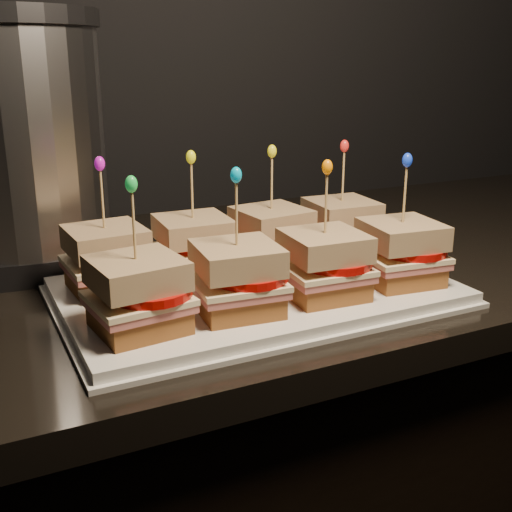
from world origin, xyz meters
name	(u,v)px	position (x,y,z in m)	size (l,w,h in m)	color
cabinet	(329,492)	(0.45, 1.67, 0.43)	(2.24, 0.64, 0.85)	black
granite_slab	(339,256)	(0.45, 1.67, 0.87)	(2.28, 0.68, 0.04)	black
platter	(256,292)	(0.23, 1.52, 0.90)	(0.46, 0.28, 0.02)	white
platter_rim	(256,296)	(0.23, 1.52, 0.89)	(0.47, 0.30, 0.01)	white
sandwich_0_bread_bot	(108,279)	(0.06, 1.58, 0.92)	(0.08, 0.08, 0.02)	#5E2E0F
sandwich_0_ham	(107,267)	(0.06, 1.58, 0.93)	(0.09, 0.09, 0.01)	#B25952
sandwich_0_cheese	(107,261)	(0.06, 1.58, 0.94)	(0.09, 0.09, 0.01)	#FCE7AF
sandwich_0_tomato	(118,255)	(0.08, 1.58, 0.95)	(0.08, 0.08, 0.01)	#B40D08
sandwich_0_bread_top	(105,240)	(0.06, 1.58, 0.97)	(0.09, 0.09, 0.03)	brown
sandwich_0_pick	(103,203)	(0.06, 1.58, 1.01)	(0.00, 0.00, 0.09)	tan
sandwich_0_frill	(100,164)	(0.06, 1.58, 1.06)	(0.01, 0.01, 0.02)	#CC12C8
sandwich_1_bread_bot	(194,267)	(0.17, 1.58, 0.92)	(0.08, 0.08, 0.02)	#5E2E0F
sandwich_1_ham	(194,255)	(0.17, 1.58, 0.93)	(0.09, 0.09, 0.01)	#B25952
sandwich_1_cheese	(194,250)	(0.17, 1.58, 0.94)	(0.09, 0.09, 0.01)	#FCE7AF
sandwich_1_tomato	(204,244)	(0.19, 1.58, 0.95)	(0.08, 0.08, 0.01)	#B40D08
sandwich_1_bread_top	(193,229)	(0.17, 1.58, 0.97)	(0.09, 0.09, 0.03)	brown
sandwich_1_pick	(192,194)	(0.17, 1.58, 1.01)	(0.00, 0.00, 0.09)	tan
sandwich_1_frill	(191,157)	(0.17, 1.58, 1.06)	(0.01, 0.01, 0.02)	yellow
sandwich_2_bread_bot	(271,255)	(0.28, 1.58, 0.92)	(0.08, 0.08, 0.02)	#5E2E0F
sandwich_2_ham	(271,244)	(0.28, 1.58, 0.93)	(0.09, 0.09, 0.01)	#B25952
sandwich_2_cheese	(271,239)	(0.28, 1.58, 0.94)	(0.09, 0.09, 0.01)	#FCE7AF
sandwich_2_tomato	(282,234)	(0.30, 1.58, 0.95)	(0.08, 0.08, 0.01)	#B40D08
sandwich_2_bread_top	(271,220)	(0.28, 1.58, 0.97)	(0.09, 0.09, 0.03)	brown
sandwich_2_pick	(272,186)	(0.28, 1.58, 1.01)	(0.00, 0.00, 0.09)	tan
sandwich_2_frill	(272,151)	(0.28, 1.58, 1.06)	(0.01, 0.01, 0.02)	yellow
sandwich_3_bread_bot	(340,245)	(0.39, 1.58, 0.92)	(0.08, 0.08, 0.02)	#5E2E0F
sandwich_3_ham	(341,234)	(0.39, 1.58, 0.93)	(0.09, 0.09, 0.01)	#B25952
sandwich_3_cheese	(341,229)	(0.39, 1.58, 0.94)	(0.09, 0.09, 0.01)	#FCE7AF
sandwich_3_tomato	(351,224)	(0.40, 1.58, 0.95)	(0.08, 0.08, 0.01)	#B40D08
sandwich_3_bread_top	(342,211)	(0.39, 1.58, 0.97)	(0.09, 0.09, 0.03)	brown
sandwich_3_pick	(343,179)	(0.39, 1.58, 1.01)	(0.00, 0.00, 0.09)	tan
sandwich_3_frill	(344,146)	(0.39, 1.58, 1.06)	(0.01, 0.01, 0.02)	red
sandwich_4_bread_bot	(139,319)	(0.06, 1.45, 0.92)	(0.08, 0.08, 0.02)	#5E2E0F
sandwich_4_ham	(138,304)	(0.06, 1.45, 0.93)	(0.09, 0.09, 0.01)	#B25952
sandwich_4_cheese	(138,298)	(0.06, 1.45, 0.94)	(0.09, 0.09, 0.01)	#FCE7AF
sandwich_4_tomato	(151,291)	(0.08, 1.44, 0.95)	(0.08, 0.08, 0.01)	#B40D08
sandwich_4_bread_top	(137,273)	(0.06, 1.45, 0.97)	(0.09, 0.09, 0.03)	brown
sandwich_4_pick	(134,230)	(0.06, 1.45, 1.01)	(0.00, 0.00, 0.09)	tan
sandwich_4_frill	(131,184)	(0.06, 1.45, 1.06)	(0.01, 0.01, 0.02)	green
sandwich_5_bread_bot	(237,301)	(0.17, 1.45, 0.92)	(0.08, 0.08, 0.02)	#5E2E0F
sandwich_5_ham	(237,288)	(0.17, 1.45, 0.93)	(0.09, 0.09, 0.01)	#B25952
sandwich_5_cheese	(237,282)	(0.17, 1.45, 0.94)	(0.09, 0.09, 0.01)	#FCE7AF
sandwich_5_tomato	(250,275)	(0.19, 1.44, 0.95)	(0.08, 0.08, 0.01)	#B40D08
sandwich_5_bread_top	(237,258)	(0.17, 1.45, 0.97)	(0.09, 0.09, 0.03)	brown
sandwich_5_pick	(237,218)	(0.17, 1.45, 1.01)	(0.00, 0.00, 0.09)	tan
sandwich_5_frill	(236,175)	(0.17, 1.45, 1.06)	(0.01, 0.01, 0.02)	#039DC7
sandwich_6_bread_bot	(323,286)	(0.28, 1.45, 0.92)	(0.08, 0.08, 0.02)	#5E2E0F
sandwich_6_ham	(324,273)	(0.28, 1.45, 0.93)	(0.09, 0.09, 0.01)	#B25952
sandwich_6_cheese	(324,267)	(0.28, 1.45, 0.94)	(0.09, 0.09, 0.01)	#FCE7AF
sandwich_6_tomato	(336,261)	(0.30, 1.44, 0.95)	(0.08, 0.08, 0.01)	#B40D08
sandwich_6_bread_top	(325,245)	(0.28, 1.45, 0.97)	(0.09, 0.09, 0.03)	brown
sandwich_6_pick	(326,207)	(0.28, 1.45, 1.01)	(0.00, 0.00, 0.09)	tan
sandwich_6_frill	(327,167)	(0.28, 1.45, 1.06)	(0.01, 0.01, 0.02)	orange
sandwich_7_bread_bot	(399,272)	(0.39, 1.45, 0.92)	(0.08, 0.08, 0.02)	#5E2E0F
sandwich_7_ham	(400,260)	(0.39, 1.45, 0.93)	(0.09, 0.09, 0.01)	#B25952
sandwich_7_cheese	(401,255)	(0.39, 1.45, 0.94)	(0.09, 0.09, 0.01)	#FCE7AF
sandwich_7_tomato	(412,249)	(0.40, 1.44, 0.95)	(0.08, 0.08, 0.01)	#B40D08
sandwich_7_bread_top	(402,234)	(0.39, 1.45, 0.97)	(0.09, 0.09, 0.03)	brown
sandwich_7_pick	(405,198)	(0.39, 1.45, 1.01)	(0.00, 0.00, 0.09)	tan
sandwich_7_frill	(407,160)	(0.39, 1.45, 1.06)	(0.01, 0.01, 0.02)	blue
appliance_base	(32,253)	(0.00, 1.78, 0.90)	(0.27, 0.22, 0.03)	#262628
appliance_body	(20,139)	(0.00, 1.78, 1.06)	(0.22, 0.22, 0.29)	silver
appliance_lid	(6,17)	(0.00, 1.78, 1.22)	(0.23, 0.23, 0.02)	#262628
appliance	(20,143)	(0.00, 1.78, 1.06)	(0.27, 0.22, 0.34)	silver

